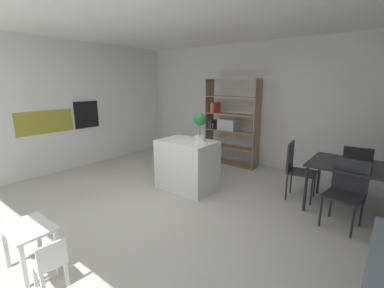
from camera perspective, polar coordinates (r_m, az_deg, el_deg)
The scene contains 15 objects.
ground_plane at distance 4.36m, azimuth -5.44°, elevation -13.22°, with size 10.30×10.30×0.00m, color beige.
ceiling_slab at distance 4.02m, azimuth -6.42°, elevation 26.49°, with size 7.48×6.15×0.06m.
back_partition at distance 6.48m, azimuth 13.30°, elevation 8.25°, with size 7.48×0.06×2.84m, color silver.
tall_cabinet_run_left at distance 6.71m, azimuth -27.23°, elevation 7.32°, with size 0.64×5.55×2.84m, color white.
cabinet_niche_splashback at distance 6.28m, azimuth -29.17°, elevation 4.16°, with size 0.01×1.15×0.48m.
built_in_oven at distance 6.66m, azimuth -21.89°, elevation 5.97°, with size 0.06×0.58×0.61m.
kitchen_island at distance 4.85m, azimuth -1.06°, elevation -4.56°, with size 1.02×0.69×0.92m, color white.
potted_plant_on_island at distance 4.64m, azimuth 1.73°, elevation 4.48°, with size 0.24×0.24×0.52m.
open_bookshelf at distance 6.34m, azimuth 8.06°, elevation 4.66°, with size 1.30×0.36×2.03m.
child_table at distance 3.34m, azimuth -31.76°, elevation -16.45°, with size 0.56×0.40×0.50m.
child_chair_right at distance 3.02m, azimuth -28.30°, elevation -21.66°, with size 0.28×0.28×0.52m.
dining_table at distance 4.62m, azimuth 31.37°, elevation -4.61°, with size 1.17×0.95×0.75m.
dining_chair_island_side at distance 4.78m, azimuth 21.60°, elevation -4.43°, with size 0.49×0.46×0.96m.
dining_chair_near at distance 4.19m, azimuth 30.47°, elevation -8.15°, with size 0.51×0.50×0.92m.
dining_chair_far at distance 5.12m, azimuth 31.98°, elevation -4.61°, with size 0.45×0.49×0.93m.
Camera 1 is at (2.71, -2.81, 1.94)m, focal length 24.63 mm.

